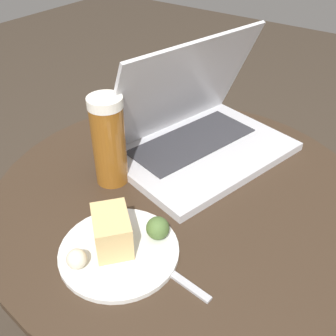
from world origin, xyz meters
The scene contains 5 objects.
table centered at (0.00, 0.00, 0.41)m, with size 0.75×0.75×0.54m.
laptop centered at (0.14, 0.05, 0.59)m, with size 0.43×0.35×0.26m.
beer_glass centered at (-0.05, 0.14, 0.63)m, with size 0.07×0.07×0.19m.
snack_plate centered at (-0.19, 0.00, 0.56)m, with size 0.20×0.20×0.07m.
fork centered at (-0.18, -0.07, 0.54)m, with size 0.04×0.20×0.00m.
Camera 1 is at (-0.51, -0.33, 1.04)m, focal length 42.00 mm.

